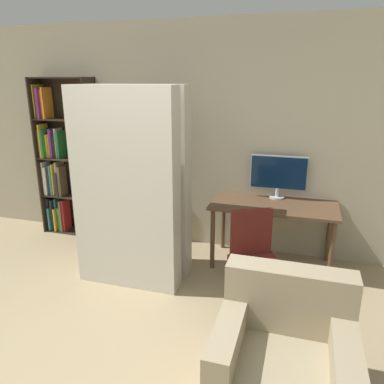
% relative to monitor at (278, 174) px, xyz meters
% --- Properties ---
extents(wall_back, '(8.00, 0.06, 2.70)m').
position_rel_monitor_xyz_m(wall_back, '(-1.03, 0.13, 0.34)').
color(wall_back, tan).
rests_on(wall_back, ground).
extents(desk, '(1.36, 0.67, 0.73)m').
position_rel_monitor_xyz_m(desk, '(-0.01, -0.23, -0.37)').
color(desk, brown).
rests_on(desk, ground).
extents(monitor, '(0.63, 0.17, 0.49)m').
position_rel_monitor_xyz_m(monitor, '(0.00, 0.00, 0.00)').
color(monitor, '#B7B7BC').
rests_on(monitor, desk).
extents(office_chair, '(0.59, 0.59, 0.89)m').
position_rel_monitor_xyz_m(office_chair, '(-0.09, -1.08, -0.66)').
color(office_chair, '#4C4C51').
rests_on(office_chair, ground).
extents(bookshelf, '(0.80, 0.30, 2.06)m').
position_rel_monitor_xyz_m(bookshelf, '(-2.82, -0.02, -0.04)').
color(bookshelf, '#2D2319').
rests_on(bookshelf, ground).
extents(mattress_near, '(1.06, 0.24, 1.99)m').
position_rel_monitor_xyz_m(mattress_near, '(-1.37, -1.06, -0.01)').
color(mattress_near, beige).
rests_on(mattress_near, ground).
extents(mattress_far, '(1.06, 0.24, 1.99)m').
position_rel_monitor_xyz_m(mattress_far, '(-1.37, -0.71, -0.01)').
color(mattress_far, beige).
rests_on(mattress_far, ground).
extents(armchair, '(0.85, 0.80, 0.85)m').
position_rel_monitor_xyz_m(armchair, '(0.24, -2.16, -0.69)').
color(armchair, gray).
rests_on(armchair, ground).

